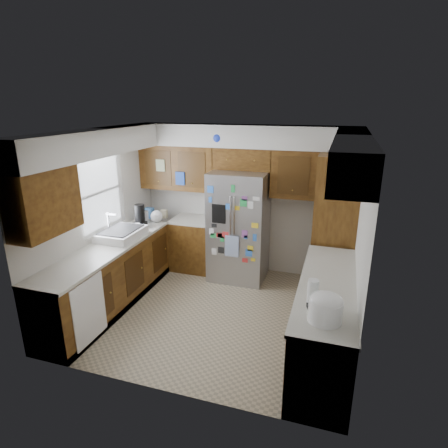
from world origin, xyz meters
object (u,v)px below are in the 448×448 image
(paper_towel, at_px, (313,291))
(rice_cooker, at_px, (326,307))
(pantry, at_px, (335,226))
(fridge, at_px, (239,226))

(paper_towel, bearing_deg, rice_cooker, -65.47)
(pantry, height_order, rice_cooker, pantry)
(rice_cooker, height_order, paper_towel, rice_cooker)
(rice_cooker, distance_m, paper_towel, 0.33)
(fridge, height_order, paper_towel, fridge)
(pantry, bearing_deg, fridge, 177.94)
(fridge, xyz_separation_m, paper_towel, (1.36, -2.16, 0.14))
(fridge, bearing_deg, rice_cooker, -58.64)
(rice_cooker, bearing_deg, paper_towel, 114.53)
(pantry, relative_size, rice_cooker, 6.65)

